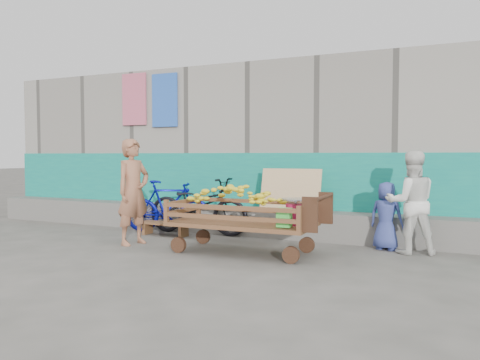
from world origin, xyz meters
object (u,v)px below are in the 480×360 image
at_px(bench, 165,226).
at_px(bicycle_blue, 168,206).
at_px(vendor_man, 133,192).
at_px(bicycle_dark, 198,206).
at_px(banana_cart, 240,208).
at_px(child, 386,216).
at_px(woman, 411,202).

xyz_separation_m(bench, bicycle_blue, (-0.14, 0.31, 0.29)).
height_order(vendor_man, bicycle_dark, vendor_man).
relative_size(banana_cart, child, 2.20).
relative_size(bicycle_dark, bicycle_blue, 1.22).
bearing_deg(bicycle_blue, bench, -176.84).
height_order(banana_cart, woman, woman).
distance_m(banana_cart, bench, 1.94).
relative_size(bench, woman, 0.63).
distance_m(bench, child, 3.59).
relative_size(woman, bicycle_dark, 0.77).
distance_m(woman, bicycle_dark, 3.49).
xyz_separation_m(bench, woman, (3.91, 0.14, 0.55)).
height_order(bench, woman, woman).
relative_size(vendor_man, bicycle_blue, 1.05).
xyz_separation_m(bench, child, (3.57, 0.26, 0.33)).
bearing_deg(vendor_man, woman, -62.60).
xyz_separation_m(vendor_man, bicycle_blue, (-0.13, 1.17, -0.35)).
relative_size(woman, bicycle_blue, 0.93).
distance_m(child, bicycle_blue, 3.71).
bearing_deg(vendor_man, bicycle_dark, -6.72).
xyz_separation_m(child, bicycle_dark, (-3.14, 0.10, -0.00)).
bearing_deg(woman, bicycle_blue, -20.68).
bearing_deg(vendor_man, bicycle_blue, 19.37).
bearing_deg(woman, banana_cart, 4.19).
bearing_deg(banana_cart, bicycle_blue, 150.08).
relative_size(banana_cart, bicycle_blue, 1.41).
distance_m(banana_cart, bicycle_blue, 2.16).
bearing_deg(bicycle_dark, bench, 128.27).
bearing_deg(child, bicycle_dark, 10.89).
bearing_deg(banana_cart, bicycle_dark, 139.20).
relative_size(bench, bicycle_blue, 0.59).
relative_size(bench, child, 0.91).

